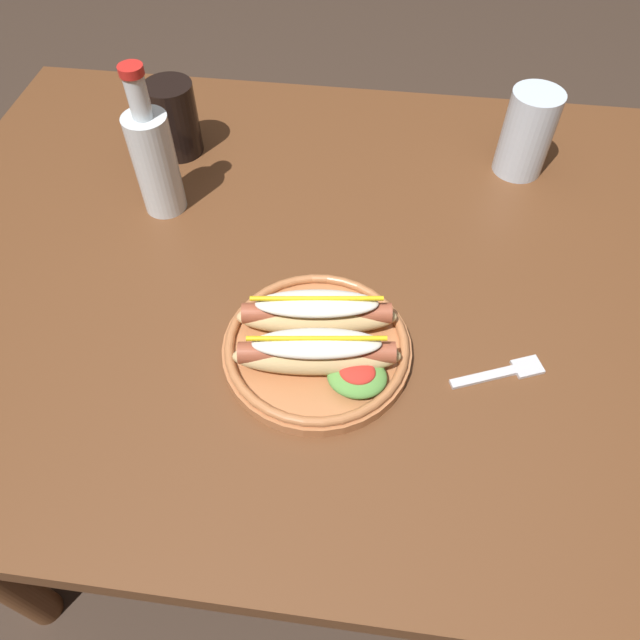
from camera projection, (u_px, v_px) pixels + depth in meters
ground_plane at (315, 472)px, 1.43m from camera, size 8.00×8.00×0.00m
dining_table at (312, 305)px, 0.93m from camera, size 1.22×0.93×0.74m
hot_dog_plate at (318, 342)px, 0.73m from camera, size 0.24×0.24×0.08m
fork at (504, 372)px, 0.73m from camera, size 0.12×0.06×0.00m
soda_cup at (174, 119)px, 0.97m from camera, size 0.08×0.08×0.12m
water_cup at (527, 133)px, 0.93m from camera, size 0.08×0.08×0.14m
glass_bottle at (154, 159)px, 0.85m from camera, size 0.06×0.06×0.23m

